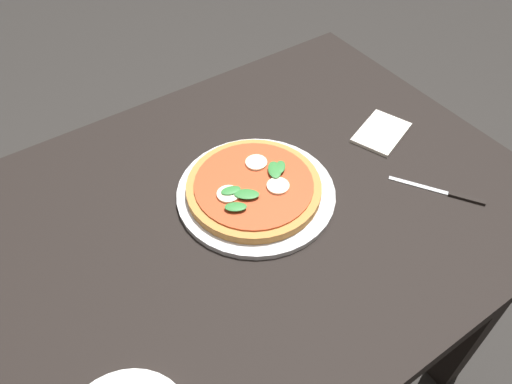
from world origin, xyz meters
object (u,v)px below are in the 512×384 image
(dining_table, at_px, (248,247))
(knife, at_px, (449,194))
(pizza, at_px, (254,187))
(napkin, at_px, (381,133))
(serving_tray, at_px, (256,193))

(dining_table, bearing_deg, knife, 150.75)
(pizza, distance_m, napkin, 0.34)
(serving_tray, bearing_deg, napkin, 179.10)
(dining_table, xyz_separation_m, pizza, (-0.03, -0.02, 0.15))
(dining_table, height_order, pizza, pizza)
(pizza, bearing_deg, serving_tray, 130.22)
(serving_tray, xyz_separation_m, knife, (-0.32, 0.22, -0.00))
(napkin, xyz_separation_m, knife, (0.02, 0.21, -0.00))
(serving_tray, relative_size, pizza, 1.18)
(dining_table, xyz_separation_m, serving_tray, (-0.03, -0.02, 0.13))
(napkin, distance_m, knife, 0.21)
(serving_tray, relative_size, napkin, 2.41)
(serving_tray, bearing_deg, pizza, -49.78)
(pizza, xyz_separation_m, napkin, (-0.34, 0.01, -0.02))
(napkin, bearing_deg, pizza, -1.47)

